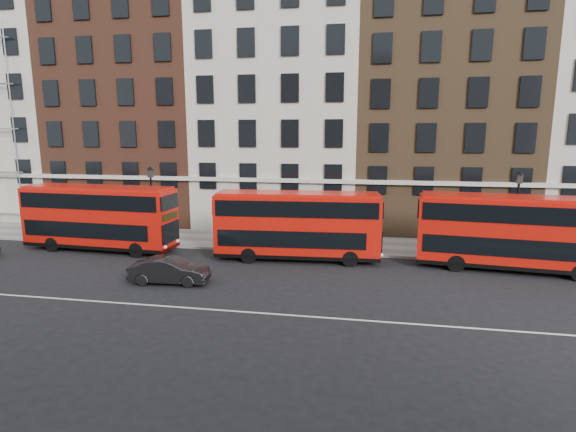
% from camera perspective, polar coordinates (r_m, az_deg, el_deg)
% --- Properties ---
extents(ground, '(120.00, 120.00, 0.00)m').
position_cam_1_polar(ground, '(22.51, -9.59, -9.62)').
color(ground, black).
rests_on(ground, ground).
extents(pavement, '(80.00, 5.00, 0.15)m').
position_cam_1_polar(pavement, '(32.13, -3.31, -3.19)').
color(pavement, slate).
rests_on(pavement, ground).
extents(kerb, '(80.00, 0.30, 0.16)m').
position_cam_1_polar(kerb, '(29.78, -4.42, -4.30)').
color(kerb, gray).
rests_on(kerb, ground).
extents(road_centre_line, '(70.00, 0.12, 0.01)m').
position_cam_1_polar(road_centre_line, '(20.77, -11.48, -11.43)').
color(road_centre_line, white).
rests_on(road_centre_line, ground).
extents(building_terrace, '(64.00, 11.95, 22.00)m').
position_cam_1_polar(building_terrace, '(38.57, -1.31, 14.33)').
color(building_terrace, '#B0AA98').
rests_on(building_terrace, ground).
extents(bus_b, '(10.30, 3.02, 4.27)m').
position_cam_1_polar(bus_b, '(31.96, -22.88, -0.03)').
color(bus_b, red).
rests_on(bus_b, ground).
extents(bus_c, '(10.06, 2.98, 4.18)m').
position_cam_1_polar(bus_c, '(27.18, 1.14, -1.04)').
color(bus_c, red).
rests_on(bus_c, ground).
extents(bus_d, '(10.33, 3.54, 4.26)m').
position_cam_1_polar(bus_d, '(28.02, 26.47, -1.72)').
color(bus_d, red).
rests_on(bus_d, ground).
extents(car_front, '(4.17, 1.72, 1.34)m').
position_cam_1_polar(car_front, '(24.20, -14.81, -6.70)').
color(car_front, black).
rests_on(car_front, ground).
extents(lamp_post_left, '(0.44, 0.44, 5.33)m').
position_cam_1_polar(lamp_post_left, '(32.01, -16.90, 1.80)').
color(lamp_post_left, black).
rests_on(lamp_post_left, pavement).
extents(lamp_post_right, '(0.44, 0.44, 5.33)m').
position_cam_1_polar(lamp_post_right, '(30.30, 27.01, 0.62)').
color(lamp_post_right, black).
rests_on(lamp_post_right, pavement).
extents(iron_railings, '(6.60, 0.06, 1.00)m').
position_cam_1_polar(iron_railings, '(34.10, -2.46, -1.39)').
color(iron_railings, black).
rests_on(iron_railings, pavement).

